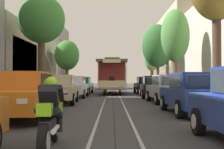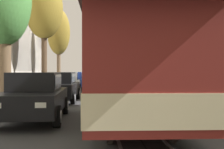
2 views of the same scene
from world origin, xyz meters
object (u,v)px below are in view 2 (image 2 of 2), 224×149
(motorcycle_with_rider, at_px, (116,80))
(street_sign_post, at_px, (147,72))
(parked_car_beige_mid_left, at_px, (150,83))
(cable_car_trolley, at_px, (131,70))
(street_tree_kerb_left_near, at_px, (154,47))
(street_tree_kerb_left_second, at_px, (202,4))
(parked_car_black_fifth_right, at_px, (35,96))
(street_tree_kerb_right_second, at_px, (44,10))
(parked_car_white_fourth_left, at_px, (169,87))
(parked_car_orange_near_left, at_px, (130,79))
(parked_car_silver_mid_right, at_px, (67,83))
(parked_car_blue_second_right, at_px, (73,81))
(parked_car_black_fourth_right, at_px, (60,87))
(street_tree_kerb_right_near, at_px, (59,33))
(parked_car_orange_second_left, at_px, (138,80))
(parked_car_teal_fifth_left, at_px, (219,97))
(parked_car_blue_near_right, at_px, (79,79))
(street_tree_kerb_right_mid, at_px, (5,0))

(motorcycle_with_rider, distance_m, street_sign_post, 3.94)
(parked_car_beige_mid_left, relative_size, cable_car_trolley, 0.48)
(street_tree_kerb_left_near, distance_m, street_tree_kerb_left_second, 12.94)
(parked_car_black_fifth_right, xyz_separation_m, street_tree_kerb_right_second, (2.03, -12.71, 5.70))
(street_tree_kerb_left_near, height_order, street_sign_post, street_tree_kerb_left_near)
(street_tree_kerb_left_near, height_order, cable_car_trolley, street_tree_kerb_left_near)
(parked_car_white_fourth_left, distance_m, parked_car_black_fifth_right, 8.03)
(street_tree_kerb_left_second, xyz_separation_m, cable_car_trolley, (5.11, 7.37, -3.86))
(parked_car_white_fourth_left, relative_size, cable_car_trolley, 0.48)
(street_tree_kerb_right_second, relative_size, cable_car_trolley, 0.98)
(parked_car_orange_near_left, height_order, parked_car_silver_mid_right, same)
(cable_car_trolley, xyz_separation_m, motorcycle_with_rider, (-1.22, -22.68, -1.01))
(parked_car_blue_second_right, bearing_deg, parked_car_orange_near_left, -129.49)
(parked_car_blue_second_right, relative_size, street_tree_kerb_left_second, 0.60)
(cable_car_trolley, bearing_deg, street_tree_kerb_left_second, -124.75)
(parked_car_silver_mid_right, distance_m, street_tree_kerb_left_second, 10.39)
(parked_car_black_fourth_right, bearing_deg, street_tree_kerb_left_near, -121.13)
(cable_car_trolley, xyz_separation_m, street_sign_post, (-4.34, -20.49, -0.04))
(parked_car_orange_near_left, relative_size, street_tree_kerb_left_near, 0.70)
(street_tree_kerb_right_near, bearing_deg, street_tree_kerb_right_second, 87.78)
(parked_car_black_fourth_right, xyz_separation_m, street_tree_kerb_left_near, (-8.08, -13.37, 3.41))
(parked_car_orange_near_left, distance_m, parked_car_silver_mid_right, 14.21)
(parked_car_orange_second_left, xyz_separation_m, street_tree_kerb_right_second, (8.13, 4.52, 5.70))
(parked_car_white_fourth_left, bearing_deg, parked_car_black_fourth_right, -4.13)
(street_tree_kerb_left_second, relative_size, motorcycle_with_rider, 3.70)
(parked_car_teal_fifth_left, relative_size, motorcycle_with_rider, 2.22)
(street_tree_kerb_right_near, distance_m, cable_car_trolley, 21.35)
(parked_car_beige_mid_left, xyz_separation_m, parked_car_blue_second_right, (6.06, -4.88, 0.00))
(parked_car_orange_second_left, relative_size, street_tree_kerb_left_second, 0.60)
(parked_car_orange_near_left, relative_size, street_tree_kerb_right_second, 0.49)
(street_tree_kerb_right_second, bearing_deg, parked_car_blue_near_right, -104.33)
(parked_car_orange_second_left, xyz_separation_m, street_tree_kerb_left_near, (-2.03, -1.92, 3.41))
(parked_car_blue_near_right, bearing_deg, parked_car_white_fourth_left, 109.73)
(street_tree_kerb_right_near, bearing_deg, parked_car_white_fourth_left, 119.04)
(parked_car_teal_fifth_left, bearing_deg, cable_car_trolley, 9.08)
(street_tree_kerb_right_second, relative_size, street_sign_post, 3.46)
(parked_car_orange_near_left, relative_size, motorcycle_with_rider, 2.22)
(parked_car_blue_near_right, bearing_deg, parked_car_blue_second_right, 87.93)
(street_sign_post, bearing_deg, parked_car_orange_second_left, 58.85)
(street_tree_kerb_right_mid, distance_m, motorcycle_with_rider, 19.79)
(parked_car_white_fourth_left, distance_m, motorcycle_with_rider, 16.32)
(street_tree_kerb_right_mid, bearing_deg, parked_car_orange_second_left, -120.26)
(parked_car_orange_second_left, bearing_deg, street_tree_kerb_left_second, 100.73)
(street_tree_kerb_right_near, xyz_separation_m, motorcycle_with_rider, (-6.06, -2.27, -4.97))
(parked_car_white_fourth_left, xyz_separation_m, street_tree_kerb_right_mid, (8.01, 2.05, 4.03))
(parked_car_orange_second_left, bearing_deg, cable_car_trolley, 80.60)
(street_tree_kerb_right_near, bearing_deg, parked_car_silver_mid_right, 101.22)
(parked_car_orange_second_left, distance_m, street_tree_kerb_left_second, 12.11)
(street_sign_post, bearing_deg, street_tree_kerb_right_near, 0.48)
(street_tree_kerb_right_mid, relative_size, street_sign_post, 2.73)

